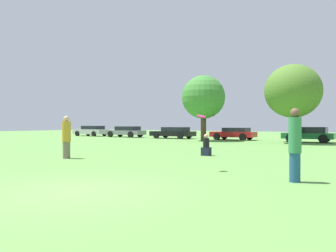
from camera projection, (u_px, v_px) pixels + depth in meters
ground_plane at (78, 190)px, 7.84m from camera, size 120.00×120.00×0.00m
person_thrower at (66, 137)px, 15.04m from camera, size 0.37×0.37×1.84m
person_catcher at (295, 144)px, 8.93m from camera, size 0.32×0.32×1.90m
frisbee at (201, 116)px, 11.08m from camera, size 0.29×0.28×0.12m
bystander_sitting at (206, 147)px, 16.36m from camera, size 0.40×0.33×1.02m
tree_0 at (203, 97)px, 30.24m from camera, size 3.76×3.76×5.69m
tree_1 at (293, 91)px, 26.16m from camera, size 4.19×4.19×5.95m
parked_car_silver at (91, 131)px, 42.28m from camera, size 4.44×2.18×1.24m
parked_car_grey at (126, 131)px, 38.80m from camera, size 4.65×2.09×1.20m
parked_car_black at (173, 132)px, 35.23m from camera, size 4.58×2.13×1.15m
parked_car_red at (234, 133)px, 32.13m from camera, size 4.08×2.12×1.13m
parked_car_green at (310, 134)px, 28.01m from camera, size 3.99×2.18×1.23m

